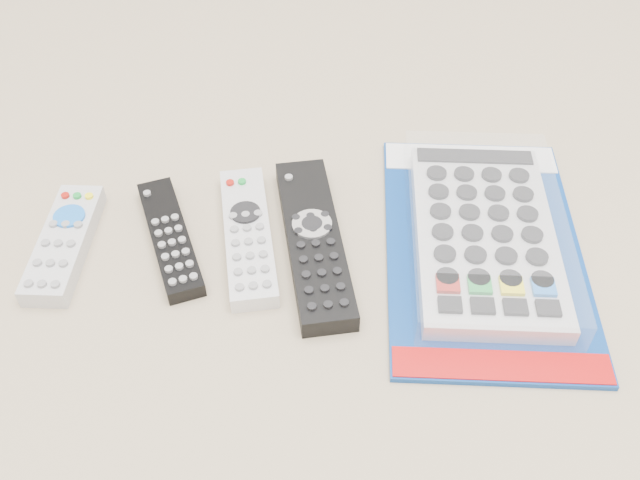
{
  "coord_description": "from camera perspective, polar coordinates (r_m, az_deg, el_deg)",
  "views": [
    {
      "loc": [
        -0.06,
        -0.5,
        0.55
      ],
      "look_at": [
        0.02,
        -0.0,
        0.01
      ],
      "focal_mm": 40.0,
      "sensor_mm": 36.0,
      "label": 1
    }
  ],
  "objects": [
    {
      "name": "remote_small_grey",
      "position": [
        0.79,
        -19.8,
        -0.22
      ],
      "size": [
        0.08,
        0.16,
        0.02
      ],
      "rotation": [
        0.0,
        0.0,
        -0.2
      ],
      "color": "#B2B2B5",
      "rests_on": "ground"
    },
    {
      "name": "remote_slim_black",
      "position": [
        0.77,
        -11.91,
        0.19
      ],
      "size": [
        0.07,
        0.17,
        0.02
      ],
      "rotation": [
        0.0,
        0.0,
        0.19
      ],
      "color": "black",
      "rests_on": "ground"
    },
    {
      "name": "remote_silver_dvd",
      "position": [
        0.76,
        -5.8,
        0.4
      ],
      "size": [
        0.05,
        0.19,
        0.02
      ],
      "rotation": [
        0.0,
        0.0,
        -0.01
      ],
      "color": "silver",
      "rests_on": "ground"
    },
    {
      "name": "remote_large_black",
      "position": [
        0.74,
        -0.5,
        -0.05
      ],
      "size": [
        0.06,
        0.23,
        0.03
      ],
      "rotation": [
        0.0,
        0.0,
        -0.01
      ],
      "color": "black",
      "rests_on": "ground"
    },
    {
      "name": "jumbo_remote_packaged",
      "position": [
        0.76,
        13.06,
        0.51
      ],
      "size": [
        0.27,
        0.37,
        0.04
      ],
      "rotation": [
        0.0,
        0.0,
        -0.2
      ],
      "color": "navy",
      "rests_on": "ground"
    }
  ]
}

